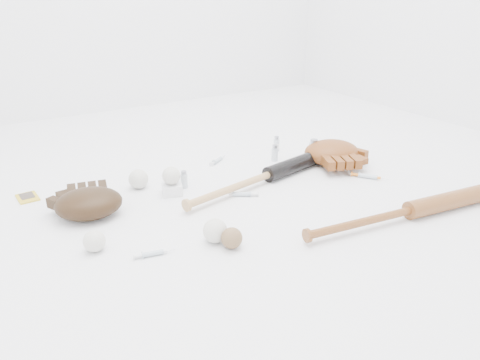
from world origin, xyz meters
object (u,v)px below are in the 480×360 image
bat_dark (269,174)px  glove_dark (89,203)px  bat_wood (411,210)px  pedestal (172,189)px

bat_dark → glove_dark: glove_dark is taller
bat_wood → glove_dark: 1.08m
bat_dark → bat_wood: size_ratio=1.01×
bat_dark → pedestal: size_ratio=12.08×
bat_dark → glove_dark: 0.69m
glove_dark → pedestal: glove_dark is taller
bat_wood → pedestal: (-0.59, 0.61, -0.01)m
bat_dark → pedestal: 0.39m
glove_dark → bat_dark: bearing=6.0°
bat_wood → pedestal: bat_wood is taller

